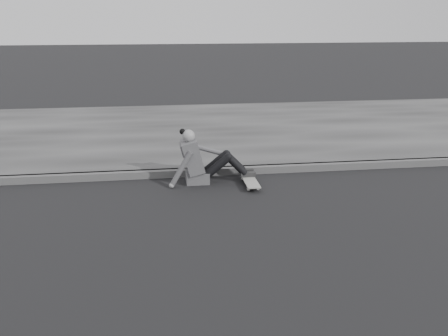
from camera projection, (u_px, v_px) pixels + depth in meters
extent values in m
cube|color=#494949|center=(376.00, 164.00, 8.67)|extent=(24.00, 0.16, 0.12)
cube|color=#373737|center=(320.00, 127.00, 11.52)|extent=(24.00, 6.00, 0.12)
cylinder|color=#A7A7A2|center=(248.00, 189.00, 7.55)|extent=(0.03, 0.05, 0.05)
cylinder|color=#A7A7A2|center=(258.00, 189.00, 7.57)|extent=(0.03, 0.05, 0.05)
cylinder|color=#A7A7A2|center=(242.00, 178.00, 8.04)|extent=(0.03, 0.05, 0.05)
cylinder|color=#A7A7A2|center=(251.00, 178.00, 8.06)|extent=(0.03, 0.05, 0.05)
cube|color=#303032|center=(253.00, 187.00, 7.55)|extent=(0.16, 0.04, 0.03)
cube|color=#303032|center=(247.00, 176.00, 8.04)|extent=(0.16, 0.04, 0.03)
cube|color=gray|center=(250.00, 180.00, 7.79)|extent=(0.20, 0.78, 0.02)
cube|color=#4A4A4C|center=(197.00, 177.00, 7.92)|extent=(0.36, 0.34, 0.18)
cube|color=#4A4A4C|center=(193.00, 156.00, 7.81)|extent=(0.37, 0.40, 0.57)
cube|color=#4A4A4C|center=(184.00, 149.00, 7.75)|extent=(0.14, 0.30, 0.20)
cylinder|color=gray|center=(189.00, 142.00, 7.73)|extent=(0.09, 0.09, 0.08)
sphere|color=gray|center=(188.00, 136.00, 7.70)|extent=(0.20, 0.20, 0.20)
sphere|color=black|center=(182.00, 131.00, 7.69)|extent=(0.09, 0.09, 0.09)
cylinder|color=black|center=(218.00, 166.00, 7.82)|extent=(0.43, 0.13, 0.39)
cylinder|color=black|center=(216.00, 163.00, 7.99)|extent=(0.43, 0.13, 0.39)
cylinder|color=black|center=(237.00, 165.00, 7.86)|extent=(0.35, 0.11, 0.36)
cylinder|color=black|center=(235.00, 162.00, 8.03)|extent=(0.35, 0.11, 0.36)
sphere|color=black|center=(228.00, 157.00, 7.80)|extent=(0.13, 0.13, 0.13)
sphere|color=black|center=(227.00, 154.00, 7.97)|extent=(0.13, 0.13, 0.13)
cube|color=#272727|center=(248.00, 174.00, 7.93)|extent=(0.24, 0.08, 0.07)
cube|color=#272727|center=(246.00, 171.00, 8.10)|extent=(0.24, 0.08, 0.07)
cylinder|color=#4A4A4C|center=(181.00, 169.00, 7.62)|extent=(0.38, 0.08, 0.58)
sphere|color=gray|center=(172.00, 185.00, 7.67)|extent=(0.08, 0.08, 0.08)
cylinder|color=#4A4A4C|center=(207.00, 149.00, 7.97)|extent=(0.48, 0.08, 0.21)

